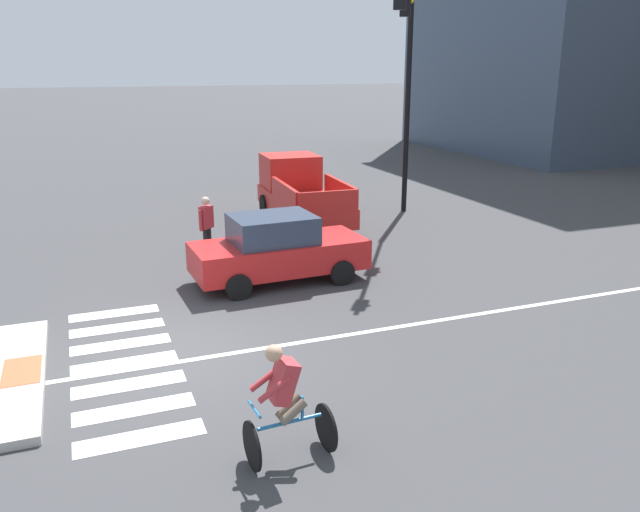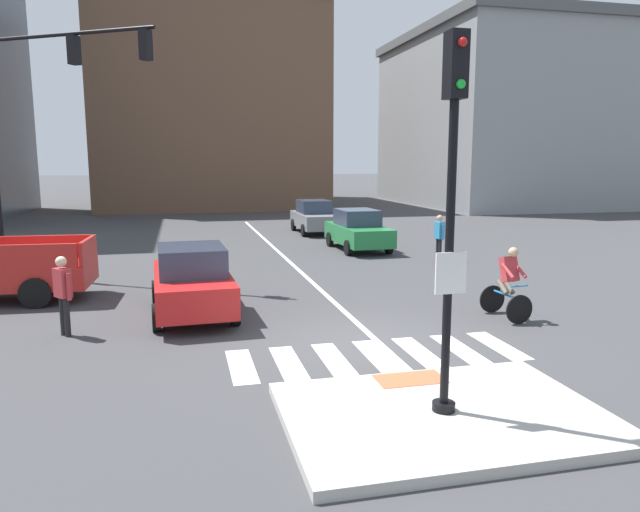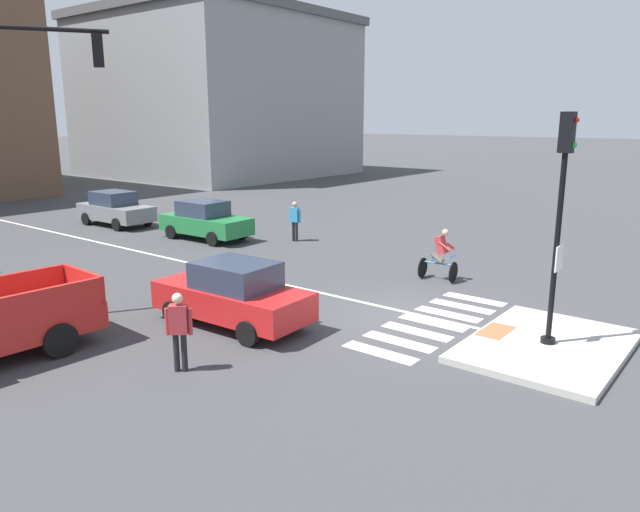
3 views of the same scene
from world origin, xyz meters
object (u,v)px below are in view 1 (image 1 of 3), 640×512
traffic_light_mast (406,60)px  pedestrian_at_curb_left (206,222)px  cyclist (285,401)px  pickup_truck_red_cross_left (299,193)px  car_red_westbound_near (277,249)px

traffic_light_mast → pedestrian_at_curb_left: bearing=-76.2°
cyclist → pickup_truck_red_cross_left: bearing=159.8°
traffic_light_mast → pedestrian_at_curb_left: 8.10m
car_red_westbound_near → pickup_truck_red_cross_left: 6.11m
traffic_light_mast → pedestrian_at_curb_left: traffic_light_mast is taller
traffic_light_mast → cyclist: (11.25, -7.68, -4.27)m
traffic_light_mast → car_red_westbound_near: (4.26, -5.58, -4.33)m
car_red_westbound_near → cyclist: size_ratio=2.48×
pickup_truck_red_cross_left → pedestrian_at_curb_left: size_ratio=3.11×
pickup_truck_red_cross_left → pedestrian_at_curb_left: (2.96, -3.67, 0.00)m
traffic_light_mast → pedestrian_at_curb_left: (1.66, -6.75, -4.16)m
car_red_westbound_near → traffic_light_mast: bearing=127.3°
pickup_truck_red_cross_left → cyclist: size_ratio=3.09×
car_red_westbound_near → cyclist: (6.99, -2.10, 0.06)m
pickup_truck_red_cross_left → pedestrian_at_curb_left: 4.72m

